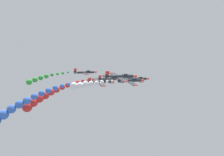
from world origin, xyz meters
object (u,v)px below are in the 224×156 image
at_px(airplane_trailing, 120,76).
at_px(airplane_left_inner, 109,79).
at_px(airplane_right_inner, 130,80).
at_px(airplane_right_outer, 85,72).
at_px(airplane_left_outer, 100,82).
at_px(airplane_lead, 137,79).

bearing_deg(airplane_trailing, airplane_left_inner, 161.46).
bearing_deg(airplane_right_inner, airplane_trailing, -43.63).
xyz_separation_m(airplane_left_inner, airplane_right_outer, (-8.56, -7.88, 2.70)).
relative_size(airplane_left_outer, airplane_right_outer, 1.00).
relative_size(airplane_lead, airplane_right_inner, 1.00).
bearing_deg(airplane_left_outer, airplane_right_inner, 42.02).
distance_m(airplane_right_inner, airplane_left_outer, 11.65).
xyz_separation_m(airplane_left_outer, airplane_trailing, (18.25, -1.39, 2.93)).
relative_size(airplane_right_outer, airplane_trailing, 1.00).
height_order(airplane_right_inner, airplane_left_outer, airplane_right_inner).
bearing_deg(airplane_left_outer, airplane_trailing, -4.36).
relative_size(airplane_lead, airplane_left_inner, 1.00).
relative_size(airplane_right_inner, airplane_trailing, 1.00).
relative_size(airplane_right_inner, airplane_right_outer, 1.00).
bearing_deg(airplane_trailing, airplane_lead, 135.90).
bearing_deg(airplane_lead, airplane_left_outer, -91.57).
bearing_deg(airplane_left_outer, airplane_right_outer, -179.05).
bearing_deg(airplane_right_inner, airplane_right_outer, -162.62).
bearing_deg(airplane_right_outer, airplane_left_outer, 0.95).
distance_m(airplane_left_inner, airplane_left_outer, 11.44).
bearing_deg(airplane_right_outer, airplane_right_inner, 17.38).
distance_m(airplane_left_outer, airplane_right_outer, 17.38).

